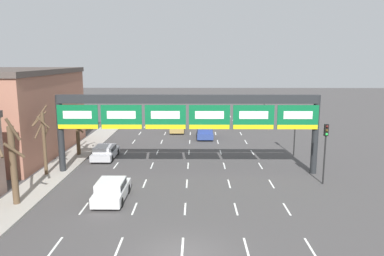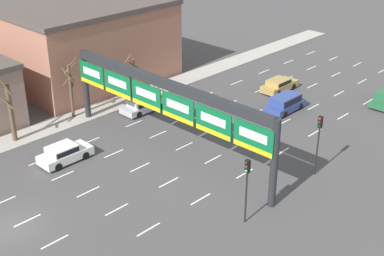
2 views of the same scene
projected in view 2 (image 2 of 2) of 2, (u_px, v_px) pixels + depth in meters
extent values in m
plane|color=#474444|center=(14.00, 227.00, 35.20)|extent=(220.00, 220.00, 0.00)
cube|color=white|center=(40.00, 161.00, 43.22)|extent=(0.12, 2.00, 0.01)
cube|color=white|center=(90.00, 141.00, 46.47)|extent=(0.12, 2.00, 0.01)
cube|color=white|center=(134.00, 124.00, 49.72)|extent=(0.12, 2.00, 0.01)
cube|color=white|center=(172.00, 108.00, 52.97)|extent=(0.12, 2.00, 0.01)
cube|color=white|center=(206.00, 95.00, 56.22)|extent=(0.12, 2.00, 0.01)
cube|color=white|center=(237.00, 82.00, 59.46)|extent=(0.12, 2.00, 0.01)
cube|color=white|center=(264.00, 72.00, 62.71)|extent=(0.12, 2.00, 0.01)
cube|color=white|center=(288.00, 62.00, 65.96)|extent=(0.12, 2.00, 0.01)
cube|color=white|center=(311.00, 53.00, 69.21)|extent=(0.12, 2.00, 0.01)
cube|color=white|center=(3.00, 202.00, 37.91)|extent=(0.12, 2.00, 0.01)
cube|color=white|center=(63.00, 176.00, 41.16)|extent=(0.12, 2.00, 0.01)
cube|color=white|center=(114.00, 154.00, 44.41)|extent=(0.12, 2.00, 0.01)
cube|color=white|center=(158.00, 134.00, 47.65)|extent=(0.12, 2.00, 0.01)
cube|color=white|center=(197.00, 118.00, 50.90)|extent=(0.12, 2.00, 0.01)
cube|color=white|center=(230.00, 103.00, 54.15)|extent=(0.12, 2.00, 0.01)
cube|color=white|center=(260.00, 90.00, 57.40)|extent=(0.12, 2.00, 0.01)
cube|color=white|center=(287.00, 78.00, 60.65)|extent=(0.12, 2.00, 0.01)
cube|color=white|center=(311.00, 68.00, 63.90)|extent=(0.12, 2.00, 0.01)
cube|color=white|center=(333.00, 58.00, 67.14)|extent=(0.12, 2.00, 0.01)
cube|color=white|center=(27.00, 221.00, 35.84)|extent=(0.12, 2.00, 0.01)
cube|color=white|center=(88.00, 192.00, 39.09)|extent=(0.12, 2.00, 0.01)
cube|color=white|center=(140.00, 167.00, 42.34)|extent=(0.12, 2.00, 0.01)
cube|color=white|center=(184.00, 146.00, 45.59)|extent=(0.12, 2.00, 0.01)
cube|color=white|center=(223.00, 128.00, 48.84)|extent=(0.12, 2.00, 0.01)
cube|color=white|center=(256.00, 112.00, 52.09)|extent=(0.12, 2.00, 0.01)
cube|color=white|center=(286.00, 98.00, 55.33)|extent=(0.12, 2.00, 0.01)
cube|color=white|center=(312.00, 86.00, 58.58)|extent=(0.12, 2.00, 0.01)
cube|color=white|center=(336.00, 74.00, 61.83)|extent=(0.12, 2.00, 0.01)
cube|color=white|center=(357.00, 64.00, 65.08)|extent=(0.12, 2.00, 0.01)
cube|color=white|center=(55.00, 242.00, 33.78)|extent=(0.12, 2.00, 0.01)
cube|color=white|center=(117.00, 210.00, 37.03)|extent=(0.12, 2.00, 0.01)
cube|color=white|center=(169.00, 182.00, 40.28)|extent=(0.12, 2.00, 0.01)
cube|color=white|center=(213.00, 159.00, 43.52)|extent=(0.12, 2.00, 0.01)
cube|color=white|center=(251.00, 139.00, 46.77)|extent=(0.12, 2.00, 0.01)
cube|color=white|center=(284.00, 122.00, 50.02)|extent=(0.12, 2.00, 0.01)
cube|color=white|center=(313.00, 107.00, 53.27)|extent=(0.12, 2.00, 0.01)
cube|color=white|center=(339.00, 93.00, 56.52)|extent=(0.12, 2.00, 0.01)
cube|color=white|center=(362.00, 81.00, 59.76)|extent=(0.12, 2.00, 0.01)
cube|color=white|center=(383.00, 71.00, 63.01)|extent=(0.12, 2.00, 0.01)
cube|color=white|center=(149.00, 229.00, 34.96)|extent=(0.12, 2.00, 0.01)
cube|color=white|center=(201.00, 199.00, 38.21)|extent=(0.12, 2.00, 0.01)
cube|color=white|center=(245.00, 174.00, 41.46)|extent=(0.12, 2.00, 0.01)
cube|color=white|center=(282.00, 152.00, 44.71)|extent=(0.12, 2.00, 0.01)
cube|color=white|center=(315.00, 133.00, 47.95)|extent=(0.12, 2.00, 0.01)
cube|color=white|center=(343.00, 116.00, 51.20)|extent=(0.12, 2.00, 0.01)
cube|color=white|center=(368.00, 102.00, 54.45)|extent=(0.12, 2.00, 0.01)
cylinder|color=#232628|center=(86.00, 85.00, 49.46)|extent=(0.54, 0.54, 6.67)
cylinder|color=#232628|center=(274.00, 164.00, 36.06)|extent=(0.54, 0.54, 6.67)
cube|color=#232628|center=(164.00, 83.00, 41.47)|extent=(21.40, 0.60, 0.70)
cube|color=#0C6033|center=(92.00, 74.00, 47.56)|extent=(3.38, 0.08, 2.00)
cube|color=white|center=(91.00, 73.00, 47.45)|extent=(2.37, 0.02, 0.64)
cube|color=yellow|center=(92.00, 83.00, 47.88)|extent=(3.31, 0.02, 0.36)
cube|color=#0C6033|center=(118.00, 85.00, 45.28)|extent=(3.38, 0.08, 2.00)
cube|color=white|center=(117.00, 83.00, 45.18)|extent=(2.37, 0.02, 0.64)
cube|color=yellow|center=(118.00, 94.00, 45.61)|extent=(3.31, 0.02, 0.36)
cube|color=#0C6033|center=(146.00, 96.00, 43.01)|extent=(3.38, 0.08, 2.00)
cube|color=white|center=(146.00, 94.00, 42.91)|extent=(2.37, 0.02, 0.64)
cube|color=yellow|center=(146.00, 105.00, 43.34)|extent=(3.31, 0.02, 0.36)
cube|color=#0C6033|center=(178.00, 108.00, 40.74)|extent=(3.38, 0.08, 2.00)
cube|color=white|center=(177.00, 106.00, 40.63)|extent=(2.37, 0.02, 0.64)
cube|color=yellow|center=(178.00, 118.00, 41.06)|extent=(3.31, 0.02, 0.36)
cube|color=#0C6033|center=(213.00, 122.00, 38.47)|extent=(3.38, 0.08, 2.00)
cube|color=white|center=(213.00, 120.00, 38.36)|extent=(2.37, 0.02, 0.64)
cube|color=yellow|center=(213.00, 132.00, 38.79)|extent=(3.31, 0.02, 0.36)
cube|color=#0C6033|center=(253.00, 138.00, 36.19)|extent=(3.38, 0.08, 2.00)
cube|color=white|center=(253.00, 136.00, 36.09)|extent=(2.37, 0.02, 0.64)
cube|color=yellow|center=(252.00, 149.00, 36.52)|extent=(3.31, 0.02, 0.36)
cube|color=#9E6651|center=(89.00, 45.00, 58.54)|extent=(11.81, 17.11, 8.11)
cube|color=#4C423D|center=(85.00, 6.00, 56.68)|extent=(12.04, 17.46, 0.50)
cube|color=#A88947|center=(280.00, 86.00, 56.97)|extent=(1.84, 4.55, 0.68)
cube|color=#A88947|center=(278.00, 82.00, 56.54)|extent=(1.69, 2.37, 0.49)
cube|color=black|center=(278.00, 82.00, 56.54)|extent=(1.73, 2.18, 0.36)
cylinder|color=black|center=(280.00, 83.00, 58.47)|extent=(0.22, 0.66, 0.66)
cylinder|color=black|center=(293.00, 87.00, 57.43)|extent=(0.22, 0.66, 0.66)
cylinder|color=black|center=(265.00, 89.00, 56.69)|extent=(0.22, 0.66, 0.66)
cylinder|color=black|center=(278.00, 93.00, 55.65)|extent=(0.22, 0.66, 0.66)
cylinder|color=black|center=(373.00, 103.00, 53.21)|extent=(0.22, 0.66, 0.66)
cube|color=navy|center=(285.00, 106.00, 52.13)|extent=(1.92, 4.44, 0.66)
cube|color=navy|center=(285.00, 99.00, 51.79)|extent=(1.76, 3.11, 0.78)
cube|color=black|center=(285.00, 99.00, 51.79)|extent=(1.80, 2.86, 0.56)
cylinder|color=black|center=(286.00, 102.00, 53.62)|extent=(0.22, 0.66, 0.66)
cylinder|color=black|center=(300.00, 106.00, 52.53)|extent=(0.22, 0.66, 0.66)
cylinder|color=black|center=(270.00, 109.00, 51.89)|extent=(0.22, 0.66, 0.66)
cylinder|color=black|center=(284.00, 114.00, 50.80)|extent=(0.22, 0.66, 0.66)
cube|color=silver|center=(66.00, 155.00, 43.02)|extent=(1.90, 4.30, 0.70)
cube|color=silver|center=(62.00, 149.00, 42.58)|extent=(1.75, 2.24, 0.57)
cube|color=black|center=(62.00, 149.00, 42.58)|extent=(1.78, 2.06, 0.41)
cylinder|color=black|center=(73.00, 149.00, 44.50)|extent=(0.22, 0.66, 0.66)
cylinder|color=black|center=(85.00, 156.00, 43.42)|extent=(0.22, 0.66, 0.66)
cylinder|color=black|center=(46.00, 159.00, 42.82)|extent=(0.22, 0.66, 0.66)
cylinder|color=black|center=(58.00, 167.00, 41.74)|extent=(0.22, 0.66, 0.66)
cube|color=#B7B7BC|center=(143.00, 106.00, 52.11)|extent=(1.93, 4.53, 0.60)
cube|color=#B7B7BC|center=(141.00, 102.00, 51.69)|extent=(1.77, 2.35, 0.50)
cube|color=black|center=(141.00, 102.00, 51.69)|extent=(1.81, 2.17, 0.36)
cylinder|color=black|center=(148.00, 102.00, 53.61)|extent=(0.22, 0.66, 0.66)
cylinder|color=black|center=(160.00, 107.00, 52.51)|extent=(0.22, 0.66, 0.66)
cylinder|color=black|center=(127.00, 110.00, 51.85)|extent=(0.22, 0.66, 0.66)
cylinder|color=black|center=(139.00, 115.00, 50.75)|extent=(0.22, 0.66, 0.66)
cylinder|color=black|center=(317.00, 151.00, 40.50)|extent=(0.12, 0.12, 4.02)
cube|color=black|center=(320.00, 122.00, 39.44)|extent=(0.30, 0.24, 0.90)
sphere|color=red|center=(320.00, 119.00, 39.22)|extent=(0.20, 0.20, 0.20)
sphere|color=#412F0C|center=(319.00, 122.00, 39.35)|extent=(0.20, 0.20, 0.20)
sphere|color=#0E3515|center=(319.00, 126.00, 39.48)|extent=(0.20, 0.20, 0.20)
cylinder|color=black|center=(246.00, 198.00, 34.91)|extent=(0.12, 0.12, 3.82)
cube|color=black|center=(248.00, 166.00, 33.89)|extent=(0.30, 0.24, 0.90)
sphere|color=#3D0E0C|center=(247.00, 163.00, 33.68)|extent=(0.20, 0.20, 0.20)
sphere|color=#412F0C|center=(246.00, 167.00, 33.81)|extent=(0.20, 0.20, 0.20)
sphere|color=green|center=(246.00, 171.00, 33.94)|extent=(0.20, 0.20, 0.20)
cylinder|color=brown|center=(11.00, 113.00, 45.21)|extent=(0.42, 0.42, 5.21)
cylinder|color=brown|center=(6.00, 87.00, 43.82)|extent=(0.74, 0.84, 1.57)
cylinder|color=brown|center=(6.00, 103.00, 44.22)|extent=(1.09, 0.94, 1.18)
cylinder|color=brown|center=(130.00, 83.00, 53.90)|extent=(0.37, 0.37, 3.59)
cylinder|color=brown|center=(135.00, 66.00, 52.51)|extent=(0.23, 1.91, 1.57)
cylinder|color=brown|center=(126.00, 63.00, 53.46)|extent=(0.27, 1.38, 1.38)
cylinder|color=brown|center=(134.00, 64.00, 53.09)|extent=(0.87, 0.77, 1.38)
cylinder|color=brown|center=(134.00, 72.00, 52.89)|extent=(0.19, 1.53, 1.72)
cylinder|color=brown|center=(126.00, 74.00, 52.96)|extent=(1.30, 0.42, 1.32)
cylinder|color=brown|center=(71.00, 91.00, 49.72)|extent=(0.29, 0.29, 5.17)
cylinder|color=brown|center=(70.00, 68.00, 49.40)|extent=(1.02, 1.02, 1.20)
cylinder|color=brown|center=(73.00, 82.00, 49.45)|extent=(0.67, 0.36, 1.13)
cylinder|color=brown|center=(70.00, 66.00, 49.32)|extent=(1.13, 1.03, 1.70)
cylinder|color=brown|center=(66.00, 74.00, 48.54)|extent=(0.93, 0.51, 1.07)
cylinder|color=brown|center=(68.00, 79.00, 49.65)|extent=(0.37, 1.07, 1.12)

